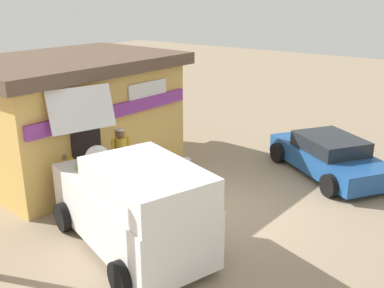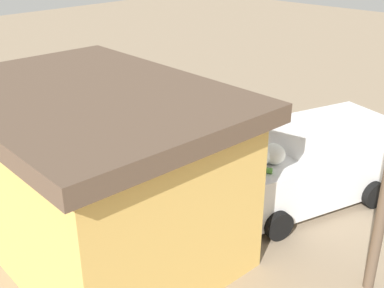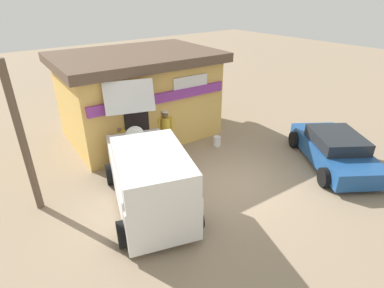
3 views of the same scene
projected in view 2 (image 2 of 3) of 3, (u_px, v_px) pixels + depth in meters
ground_plane at (238, 161)px, 14.09m from camera, size 60.00×60.00×0.00m
storefront_bar at (94, 169)px, 9.74m from camera, size 6.51×4.82×3.47m
delivery_van at (309, 164)px, 11.60m from camera, size 3.17×4.87×3.09m
parked_sedan at (178, 102)px, 17.17m from camera, size 3.71×4.30×1.18m
vendor_standing at (168, 172)px, 11.39m from camera, size 0.54×0.44×1.67m
customer_bending at (211, 203)px, 10.31m from camera, size 0.66×0.59×1.44m
unloaded_banana_pile at (200, 227)px, 10.65m from camera, size 0.80×0.69×0.39m
paint_bucket at (146, 164)px, 13.44m from camera, size 0.30×0.30×0.40m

